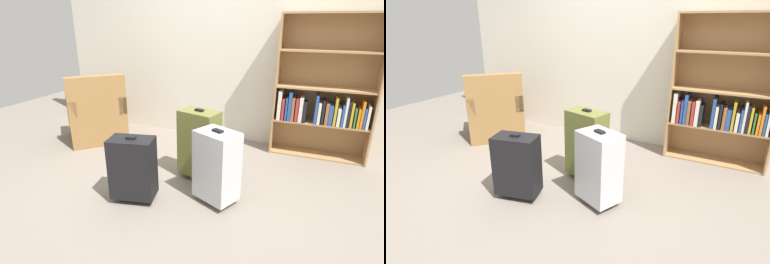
{
  "view_description": "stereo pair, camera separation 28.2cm",
  "coord_description": "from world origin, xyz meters",
  "views": [
    {
      "loc": [
        1.04,
        -2.2,
        1.53
      ],
      "look_at": [
        0.05,
        0.25,
        0.55
      ],
      "focal_mm": 28.36,
      "sensor_mm": 36.0,
      "label": 1
    },
    {
      "loc": [
        1.29,
        -2.08,
        1.53
      ],
      "look_at": [
        0.05,
        0.25,
        0.55
      ],
      "focal_mm": 28.36,
      "sensor_mm": 36.0,
      "label": 2
    }
  ],
  "objects": [
    {
      "name": "bookshelf",
      "position": [
        1.16,
        1.49,
        0.73
      ],
      "size": [
        1.06,
        0.3,
        1.61
      ],
      "color": "#A87F51",
      "rests_on": "ground"
    },
    {
      "name": "suitcase_olive",
      "position": [
        0.06,
        0.4,
        0.38
      ],
      "size": [
        0.43,
        0.32,
        0.73
      ],
      "color": "brown",
      "rests_on": "ground"
    },
    {
      "name": "suitcase_silver",
      "position": [
        0.36,
        0.05,
        0.36
      ],
      "size": [
        0.42,
        0.38,
        0.68
      ],
      "color": "#B7BABF",
      "rests_on": "ground"
    },
    {
      "name": "suitcase_black",
      "position": [
        -0.33,
        -0.19,
        0.32
      ],
      "size": [
        0.42,
        0.31,
        0.61
      ],
      "color": "black",
      "rests_on": "ground"
    },
    {
      "name": "armchair",
      "position": [
        -1.59,
        0.91,
        0.32
      ],
      "size": [
        0.99,
        0.99,
        0.9
      ],
      "color": "olive",
      "rests_on": "ground"
    },
    {
      "name": "mug",
      "position": [
        -1.12,
        0.91,
        0.05
      ],
      "size": [
        0.12,
        0.08,
        0.1
      ],
      "color": "red",
      "rests_on": "ground"
    },
    {
      "name": "back_wall",
      "position": [
        0.0,
        1.68,
        1.3
      ],
      "size": [
        4.87,
        0.1,
        2.6
      ],
      "primitive_type": "cube",
      "color": "beige",
      "rests_on": "ground"
    },
    {
      "name": "ground_plane",
      "position": [
        0.0,
        0.0,
        0.0
      ],
      "size": [
        8.53,
        8.53,
        0.0
      ],
      "primitive_type": "plane",
      "color": "slate"
    }
  ]
}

